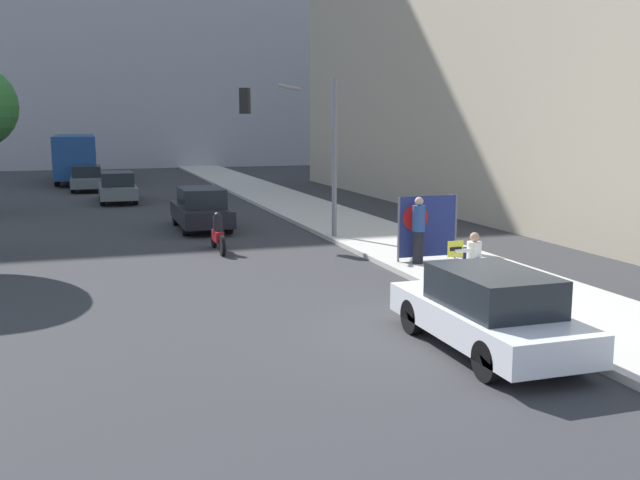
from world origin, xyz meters
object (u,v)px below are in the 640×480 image
(seated_protester, at_px, (475,257))
(parked_car_curbside, at_px, (488,311))
(traffic_light_pole, at_px, (298,129))
(car_on_road_midblock, at_px, (117,187))
(protest_banner, at_px, (427,226))
(motorcycle_on_road, at_px, (218,234))
(pedestrian_behind, at_px, (450,222))
(car_on_road_nearest, at_px, (201,209))
(car_on_road_distant, at_px, (87,178))
(jogger_on_sidewalk, at_px, (418,230))
(city_bus_on_road, at_px, (75,155))

(seated_protester, relative_size, parked_car_curbside, 0.29)
(parked_car_curbside, bearing_deg, seated_protester, 62.62)
(traffic_light_pole, relative_size, car_on_road_midblock, 1.09)
(protest_banner, xyz_separation_m, car_on_road_midblock, (-7.35, 18.86, -0.34))
(motorcycle_on_road, bearing_deg, pedestrian_behind, -22.39)
(protest_banner, distance_m, car_on_road_nearest, 9.79)
(seated_protester, bearing_deg, car_on_road_midblock, 100.80)
(motorcycle_on_road, bearing_deg, car_on_road_distant, 99.64)
(seated_protester, xyz_separation_m, car_on_road_distant, (-8.48, 28.60, -0.07))
(jogger_on_sidewalk, height_order, motorcycle_on_road, jogger_on_sidewalk)
(car_on_road_nearest, distance_m, city_bus_on_road, 24.05)
(seated_protester, relative_size, jogger_on_sidewalk, 0.68)
(protest_banner, distance_m, car_on_road_distant, 27.03)
(seated_protester, relative_size, motorcycle_on_road, 0.59)
(city_bus_on_road, bearing_deg, motorcycle_on_road, -81.26)
(seated_protester, distance_m, motorcycle_on_road, 8.33)
(car_on_road_nearest, height_order, city_bus_on_road, city_bus_on_road)
(car_on_road_distant, bearing_deg, protest_banner, -71.09)
(car_on_road_distant, height_order, city_bus_on_road, city_bus_on_road)
(city_bus_on_road, bearing_deg, jogger_on_sidewalk, -74.54)
(car_on_road_distant, relative_size, city_bus_on_road, 0.46)
(parked_car_curbside, xyz_separation_m, car_on_road_nearest, (-2.46, 15.58, 0.04))
(protest_banner, relative_size, traffic_light_pole, 0.34)
(traffic_light_pole, xyz_separation_m, motorcycle_on_road, (-2.99, -1.55, -3.12))
(car_on_road_nearest, bearing_deg, pedestrian_behind, -50.02)
(jogger_on_sidewalk, bearing_deg, traffic_light_pole, -84.78)
(car_on_road_midblock, bearing_deg, car_on_road_distant, 101.85)
(protest_banner, height_order, traffic_light_pole, traffic_light_pole)
(protest_banner, bearing_deg, motorcycle_on_road, 143.18)
(pedestrian_behind, bearing_deg, seated_protester, 112.81)
(pedestrian_behind, height_order, car_on_road_nearest, pedestrian_behind)
(pedestrian_behind, distance_m, traffic_light_pole, 6.01)
(pedestrian_behind, xyz_separation_m, car_on_road_distant, (-10.09, 24.41, -0.26))
(protest_banner, xyz_separation_m, car_on_road_nearest, (-4.83, 8.51, -0.32))
(seated_protester, height_order, protest_banner, protest_banner)
(car_on_road_distant, bearing_deg, car_on_road_midblock, -78.15)
(car_on_road_distant, distance_m, city_bus_on_road, 6.64)
(car_on_road_midblock, bearing_deg, jogger_on_sidewalk, -70.21)
(parked_car_curbside, bearing_deg, car_on_road_midblock, 100.87)
(motorcycle_on_road, bearing_deg, seated_protester, -54.99)
(city_bus_on_road, relative_size, motorcycle_on_road, 4.95)
(parked_car_curbside, bearing_deg, jogger_on_sidewalk, 73.87)
(jogger_on_sidewalk, bearing_deg, seated_protester, 82.47)
(car_on_road_nearest, height_order, motorcycle_on_road, car_on_road_nearest)
(parked_car_curbside, xyz_separation_m, car_on_road_midblock, (-4.98, 25.93, 0.03))
(car_on_road_distant, bearing_deg, parked_car_curbside, -78.93)
(parked_car_curbside, distance_m, car_on_road_nearest, 15.77)
(protest_banner, bearing_deg, car_on_road_midblock, 111.29)
(pedestrian_behind, height_order, protest_banner, protest_banner)
(car_on_road_midblock, xyz_separation_m, motorcycle_on_road, (2.29, -15.07, -0.21))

